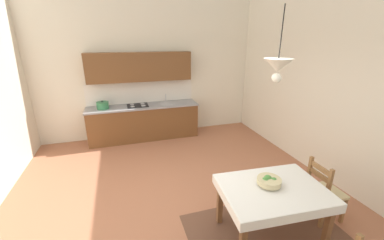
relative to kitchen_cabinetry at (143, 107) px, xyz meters
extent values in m
cube|color=#AD6B4C|center=(0.25, -2.92, -0.91)|extent=(6.16, 6.98, 0.10)
cube|color=silver|center=(0.25, 0.33, 1.27)|extent=(6.16, 0.12, 4.25)
cube|color=silver|center=(3.09, -2.92, 1.27)|extent=(0.12, 6.98, 4.25)
cube|color=brown|center=(1.19, -3.95, -0.85)|extent=(2.10, 1.60, 0.01)
cube|color=brown|center=(0.01, -0.04, -0.43)|extent=(2.75, 0.60, 0.86)
cube|color=gray|center=(0.01, -0.05, 0.02)|extent=(2.78, 0.63, 0.04)
cube|color=white|center=(0.01, 0.26, 0.32)|extent=(2.75, 0.01, 0.55)
cube|color=brown|center=(0.01, 0.09, 0.99)|extent=(2.53, 0.34, 0.70)
cube|color=black|center=(0.01, -0.31, -0.81)|extent=(2.71, 0.02, 0.09)
cylinder|color=silver|center=(0.62, -0.04, 0.04)|extent=(0.34, 0.34, 0.02)
cylinder|color=silver|center=(0.62, 0.10, 0.15)|extent=(0.02, 0.02, 0.22)
cube|color=black|center=(-0.13, -0.04, 0.05)|extent=(0.52, 0.42, 0.01)
cylinder|color=silver|center=(-0.26, -0.14, 0.06)|extent=(0.11, 0.11, 0.01)
cylinder|color=silver|center=(0.00, -0.14, 0.06)|extent=(0.11, 0.11, 0.01)
cylinder|color=silver|center=(-0.26, 0.06, 0.06)|extent=(0.11, 0.11, 0.01)
cylinder|color=silver|center=(0.00, 0.06, 0.06)|extent=(0.11, 0.11, 0.01)
cylinder|color=#337A4C|center=(-0.96, -0.06, 0.12)|extent=(0.28, 0.28, 0.15)
cylinder|color=#337A4C|center=(-0.96, -0.06, 0.20)|extent=(0.29, 0.29, 0.02)
sphere|color=black|center=(-0.96, -0.06, 0.23)|extent=(0.04, 0.04, 0.04)
cube|color=brown|center=(1.19, -3.85, -0.12)|extent=(1.30, 0.97, 0.02)
cube|color=brown|center=(1.71, -4.27, -0.49)|extent=(0.08, 0.08, 0.73)
cube|color=brown|center=(0.66, -3.43, -0.49)|extent=(0.08, 0.08, 0.73)
cube|color=brown|center=(1.77, -3.52, -0.49)|extent=(0.08, 0.08, 0.73)
cube|color=white|center=(1.19, -3.85, -0.10)|extent=(1.36, 1.03, 0.00)
cube|color=white|center=(1.15, -4.31, -0.17)|extent=(1.29, 0.11, 0.12)
cube|color=white|center=(1.23, -3.38, -0.17)|extent=(1.29, 0.11, 0.12)
cube|color=white|center=(0.54, -3.80, -0.17)|extent=(0.08, 0.93, 0.12)
cube|color=white|center=(1.83, -3.90, -0.17)|extent=(0.08, 0.93, 0.12)
cube|color=#D1BC89|center=(2.17, -3.78, -0.43)|extent=(0.43, 0.43, 0.04)
cube|color=olive|center=(2.35, -3.60, -0.65)|extent=(0.05, 0.05, 0.41)
cube|color=olive|center=(2.34, -3.96, -0.65)|extent=(0.05, 0.05, 0.41)
cube|color=olive|center=(1.99, -3.59, -0.39)|extent=(0.05, 0.05, 0.93)
cube|color=olive|center=(1.98, -3.95, -0.39)|extent=(0.05, 0.05, 0.93)
cube|color=olive|center=(1.99, -3.77, -0.01)|extent=(0.03, 0.32, 0.07)
cube|color=olive|center=(1.99, -3.77, -0.12)|extent=(0.03, 0.32, 0.07)
cylinder|color=beige|center=(1.17, -3.78, -0.09)|extent=(0.17, 0.17, 0.02)
cylinder|color=beige|center=(1.17, -3.78, -0.04)|extent=(0.30, 0.30, 0.07)
sphere|color=#4C8E3D|center=(1.12, -3.77, -0.03)|extent=(0.09, 0.09, 0.09)
sphere|color=#4C8E3D|center=(1.22, -3.80, -0.04)|extent=(0.08, 0.08, 0.08)
sphere|color=#4C8E3D|center=(1.17, -3.75, -0.03)|extent=(0.10, 0.10, 0.10)
cylinder|color=black|center=(1.15, -3.70, 1.71)|extent=(0.01, 0.01, 0.57)
cone|color=silver|center=(1.15, -3.70, 1.39)|extent=(0.32, 0.32, 0.14)
sphere|color=white|center=(1.15, -3.70, 1.25)|extent=(0.11, 0.11, 0.11)
camera|label=1|loc=(-0.53, -5.93, 1.67)|focal=22.03mm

